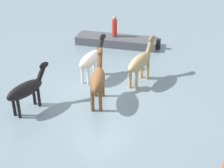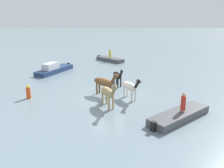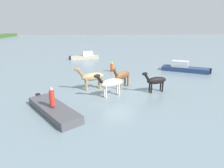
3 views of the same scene
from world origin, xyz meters
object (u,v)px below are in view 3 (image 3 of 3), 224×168
(boat_tender_starboard, at_px, (54,110))
(person_watcher_seated, at_px, (52,97))
(horse_chestnut_trailing, at_px, (92,77))
(horse_lead, at_px, (156,81))
(boat_dinghy_port, at_px, (184,69))
(buoy_channel_marker, at_px, (112,67))
(horse_pinto_flank, at_px, (122,75))
(boat_launch_far, at_px, (85,57))
(horse_gray_outer, at_px, (111,83))

(boat_tender_starboard, relative_size, person_watcher_seated, 3.99)
(horse_chestnut_trailing, height_order, horse_lead, horse_chestnut_trailing)
(boat_dinghy_port, height_order, buoy_channel_marker, boat_dinghy_port)
(horse_pinto_flank, xyz_separation_m, boat_launch_far, (15.14, 4.47, -0.81))
(buoy_channel_marker, bearing_deg, horse_pinto_flank, -174.70)
(horse_gray_outer, bearing_deg, horse_pinto_flank, -144.42)
(horse_chestnut_trailing, bearing_deg, person_watcher_seated, 43.74)
(boat_launch_far, bearing_deg, horse_chestnut_trailing, -97.11)
(boat_tender_starboard, bearing_deg, horse_gray_outer, 88.70)
(horse_gray_outer, relative_size, horse_pinto_flank, 1.06)
(horse_lead, height_order, boat_dinghy_port, horse_lead)
(horse_pinto_flank, relative_size, buoy_channel_marker, 1.97)
(horse_chestnut_trailing, xyz_separation_m, horse_lead, (-1.00, -5.28, -0.13))
(horse_chestnut_trailing, bearing_deg, boat_dinghy_port, -172.31)
(boat_tender_starboard, distance_m, buoy_channel_marker, 11.75)
(horse_chestnut_trailing, distance_m, boat_launch_far, 15.53)
(boat_launch_far, xyz_separation_m, person_watcher_seated, (-20.17, 0.34, 0.84))
(horse_gray_outer, height_order, boat_dinghy_port, horse_gray_outer)
(horse_pinto_flank, relative_size, horse_lead, 0.98)
(horse_gray_outer, distance_m, boat_tender_starboard, 4.77)
(boat_dinghy_port, bearing_deg, horse_chestnut_trailing, 57.62)
(horse_lead, distance_m, buoy_channel_marker, 8.05)
(boat_launch_far, height_order, buoy_channel_marker, boat_launch_far)
(boat_tender_starboard, bearing_deg, buoy_channel_marker, 120.69)
(buoy_channel_marker, bearing_deg, boat_launch_far, 23.41)
(boat_dinghy_port, relative_size, boat_launch_far, 1.13)
(boat_tender_starboard, distance_m, boat_dinghy_port, 16.73)
(horse_gray_outer, xyz_separation_m, person_watcher_seated, (-3.01, 3.72, 0.09))
(boat_launch_far, distance_m, person_watcher_seated, 20.19)
(horse_gray_outer, relative_size, horse_lead, 1.04)
(horse_gray_outer, bearing_deg, boat_tender_starboard, 10.38)
(person_watcher_seated, bearing_deg, buoy_channel_marker, -20.83)
(horse_pinto_flank, xyz_separation_m, horse_chestnut_trailing, (-0.26, 2.64, -0.01))
(buoy_channel_marker, bearing_deg, boat_dinghy_port, -92.04)
(horse_pinto_flank, bearing_deg, horse_lead, 105.39)
(horse_chestnut_trailing, relative_size, buoy_channel_marker, 2.23)
(horse_gray_outer, distance_m, horse_pinto_flank, 2.30)
(horse_lead, bearing_deg, horse_pinto_flank, -42.31)
(horse_chestnut_trailing, bearing_deg, horse_pinto_flank, 163.79)
(boat_launch_far, distance_m, buoy_channel_marker, 9.83)
(horse_lead, bearing_deg, boat_dinghy_port, -144.43)
(horse_lead, xyz_separation_m, buoy_channel_marker, (7.37, 3.21, -0.47))
(horse_gray_outer, relative_size, horse_chestnut_trailing, 0.94)
(horse_pinto_flank, xyz_separation_m, person_watcher_seated, (-5.03, 4.81, 0.03))
(horse_pinto_flank, distance_m, horse_chestnut_trailing, 2.65)
(horse_gray_outer, bearing_deg, horse_lead, 165.44)
(boat_dinghy_port, relative_size, buoy_channel_marker, 4.68)
(horse_pinto_flank, xyz_separation_m, boat_tender_starboard, (-4.83, 4.85, -0.94))
(person_watcher_seated, bearing_deg, horse_pinto_flank, -43.68)
(horse_chestnut_trailing, height_order, buoy_channel_marker, horse_chestnut_trailing)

